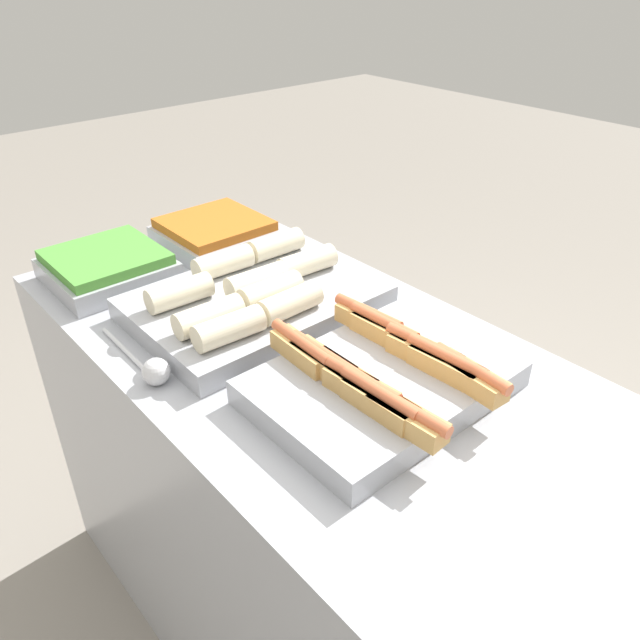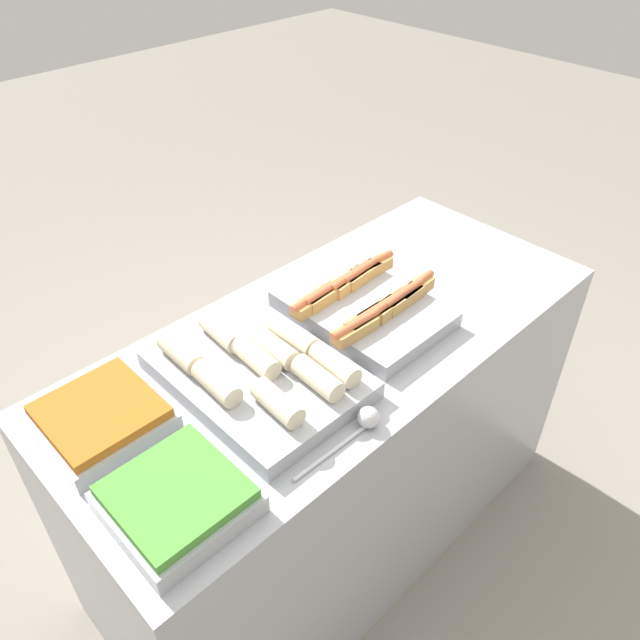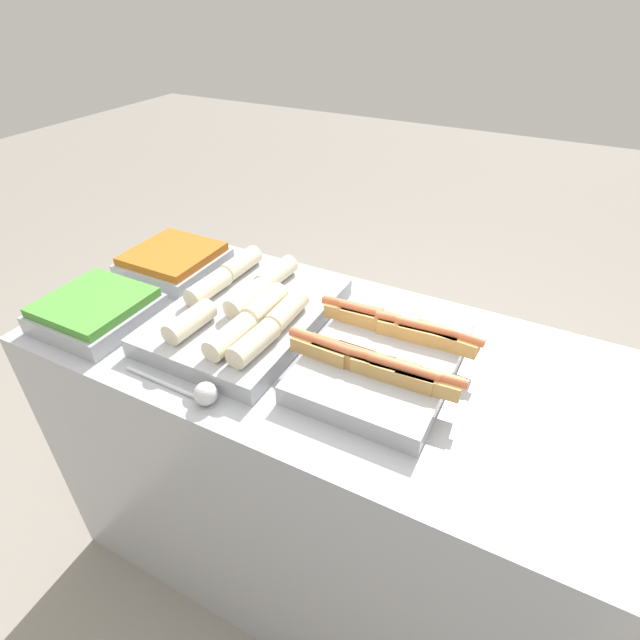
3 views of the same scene
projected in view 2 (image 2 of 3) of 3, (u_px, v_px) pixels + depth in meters
ground_plane at (332, 525)px, 2.31m from camera, size 12.00×12.00×0.00m
counter at (334, 443)px, 2.02m from camera, size 1.63×0.71×0.93m
tray_hotdogs at (364, 305)px, 1.77m from camera, size 0.41×0.45×0.10m
tray_wraps at (259, 371)px, 1.56m from camera, size 0.37×0.52×0.10m
tray_side_front at (177, 500)px, 1.26m from camera, size 0.26×0.27×0.07m
tray_side_back at (102, 419)px, 1.44m from camera, size 0.26×0.27×0.07m
serving_spoon_near at (364, 422)px, 1.45m from camera, size 0.26×0.05×0.05m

